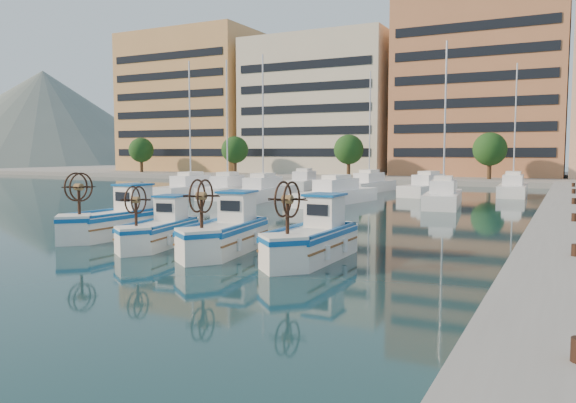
{
  "coord_description": "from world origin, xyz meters",
  "views": [
    {
      "loc": [
        12.8,
        -17.67,
        3.79
      ],
      "look_at": [
        0.99,
        5.71,
        1.5
      ],
      "focal_mm": 35.0,
      "sensor_mm": 36.0,
      "label": 1
    }
  ],
  "objects_px": {
    "fishing_boat_b": "(160,229)",
    "fishing_boat_d": "(313,237)",
    "fishing_boat_c": "(226,231)",
    "fishing_boat_a": "(116,218)"
  },
  "relations": [
    {
      "from": "fishing_boat_b",
      "to": "fishing_boat_d",
      "type": "height_order",
      "value": "fishing_boat_d"
    },
    {
      "from": "fishing_boat_c",
      "to": "fishing_boat_d",
      "type": "relative_size",
      "value": 1.02
    },
    {
      "from": "fishing_boat_b",
      "to": "fishing_boat_d",
      "type": "xyz_separation_m",
      "value": [
        6.75,
        0.14,
        0.09
      ]
    },
    {
      "from": "fishing_boat_a",
      "to": "fishing_boat_d",
      "type": "distance_m",
      "value": 10.24
    },
    {
      "from": "fishing_boat_c",
      "to": "fishing_boat_d",
      "type": "distance_m",
      "value": 3.6
    },
    {
      "from": "fishing_boat_c",
      "to": "fishing_boat_d",
      "type": "height_order",
      "value": "fishing_boat_d"
    },
    {
      "from": "fishing_boat_b",
      "to": "fishing_boat_c",
      "type": "bearing_deg",
      "value": -8.77
    },
    {
      "from": "fishing_boat_b",
      "to": "fishing_boat_d",
      "type": "distance_m",
      "value": 6.75
    },
    {
      "from": "fishing_boat_b",
      "to": "fishing_boat_d",
      "type": "bearing_deg",
      "value": -8.61
    },
    {
      "from": "fishing_boat_c",
      "to": "fishing_boat_d",
      "type": "xyz_separation_m",
      "value": [
        3.6,
        0.08,
        0.0
      ]
    }
  ]
}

